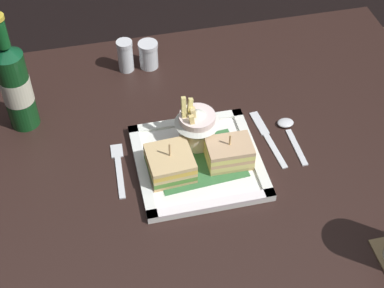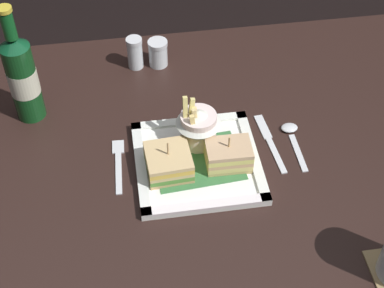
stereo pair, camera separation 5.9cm
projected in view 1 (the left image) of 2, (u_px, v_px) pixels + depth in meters
dining_table at (186, 182)px, 1.26m from camera, size 1.16×0.81×0.75m
square_plate at (198, 162)px, 1.16m from camera, size 0.24×0.24×0.02m
sandwich_half_left at (170, 163)px, 1.13m from camera, size 0.09×0.09×0.08m
sandwich_half_right at (229, 153)px, 1.14m from camera, size 0.09×0.07×0.07m
fries_cup at (197, 123)px, 1.16m from camera, size 0.09×0.09×0.12m
beer_bottle at (15, 85)px, 1.18m from camera, size 0.06×0.06×0.27m
fork at (119, 167)px, 1.16m from camera, size 0.03×0.14×0.00m
knife at (267, 136)px, 1.22m from camera, size 0.03×0.17×0.00m
spoon at (288, 129)px, 1.23m from camera, size 0.03×0.13×0.01m
salt_shaker at (126, 57)px, 1.35m from camera, size 0.04×0.04×0.08m
pepper_shaker at (149, 56)px, 1.36m from camera, size 0.05×0.05×0.07m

